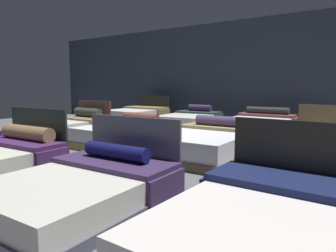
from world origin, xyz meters
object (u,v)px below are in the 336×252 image
object	(u,v)px
bed_9	(190,122)
bed_7	(334,160)
bed_4	(68,127)
bed_6	(205,144)
bed_2	(82,188)
bed_10	(259,126)
bed_8	(137,117)
bed_5	(123,135)
bed_3	(279,236)

from	to	relation	value
bed_9	bed_7	bearing A→B (deg)	-37.32
bed_7	bed_9	xyz separation A→B (m)	(-4.33, 2.93, 0.02)
bed_4	bed_6	xyz separation A→B (m)	(4.24, -0.11, 0.01)
bed_2	bed_10	world-z (taller)	bed_2
bed_2	bed_6	xyz separation A→B (m)	(-0.04, 2.96, 0.04)
bed_8	bed_10	world-z (taller)	bed_8
bed_2	bed_5	size ratio (longest dim) A/B	1.08
bed_7	bed_9	distance (m)	5.23
bed_7	bed_8	distance (m)	7.12
bed_8	bed_7	bearing A→B (deg)	-25.68
bed_2	bed_8	world-z (taller)	bed_8
bed_7	bed_9	bearing A→B (deg)	146.13
bed_5	bed_6	bearing A→B (deg)	0.18
bed_5	bed_10	world-z (taller)	bed_10
bed_9	bed_8	bearing A→B (deg)	175.98
bed_7	bed_2	bearing A→B (deg)	-124.73
bed_3	bed_9	distance (m)	7.31
bed_9	bed_4	bearing A→B (deg)	-128.81
bed_4	bed_6	size ratio (longest dim) A/B	1.00
bed_3	bed_10	world-z (taller)	bed_3
bed_4	bed_6	bearing A→B (deg)	-0.53
bed_2	bed_3	world-z (taller)	bed_3
bed_2	bed_9	xyz separation A→B (m)	(-2.19, 5.98, 0.04)
bed_4	bed_9	xyz separation A→B (m)	(2.09, 2.92, 0.01)
bed_5	bed_8	distance (m)	3.75
bed_4	bed_10	bearing A→B (deg)	36.05
bed_2	bed_10	size ratio (longest dim) A/B	1.04
bed_10	bed_8	bearing A→B (deg)	-179.70
bed_10	bed_4	bearing A→B (deg)	-145.05
bed_3	bed_6	distance (m)	3.61
bed_8	bed_9	bearing A→B (deg)	-1.93
bed_6	bed_7	xyz separation A→B (m)	(2.18, 0.09, -0.03)
bed_5	bed_3	bearing A→B (deg)	-33.66
bed_8	bed_9	xyz separation A→B (m)	(2.15, -0.03, -0.03)
bed_3	bed_4	distance (m)	7.07
bed_6	bed_10	size ratio (longest dim) A/B	1.06
bed_2	bed_3	distance (m)	2.13
bed_4	bed_8	world-z (taller)	bed_8
bed_6	bed_8	size ratio (longest dim) A/B	1.06
bed_6	bed_7	distance (m)	2.18
bed_8	bed_4	bearing A→B (deg)	-89.86
bed_4	bed_2	bearing A→B (deg)	-34.68
bed_3	bed_7	size ratio (longest dim) A/B	1.08
bed_5	bed_7	bearing A→B (deg)	1.42
bed_2	bed_9	distance (m)	6.37
bed_4	bed_5	world-z (taller)	bed_4
bed_6	bed_2	bearing A→B (deg)	-90.37
bed_2	bed_5	world-z (taller)	bed_2
bed_5	bed_2	bearing A→B (deg)	-53.60
bed_2	bed_4	distance (m)	5.26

